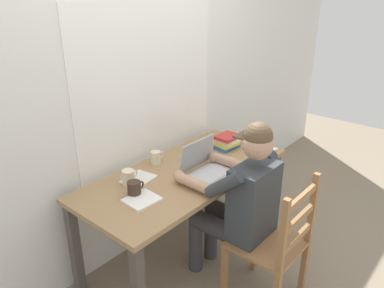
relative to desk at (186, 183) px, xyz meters
The scene contains 15 objects.
ground_plane 0.66m from the desk, ahead, with size 8.00×8.00×0.00m, color gray.
back_wall 0.78m from the desk, 89.73° to the left, with size 6.00×0.08×2.60m.
desk is the anchor object (origin of this frame).
seated_person 0.44m from the desk, 85.00° to the right, with size 0.50×0.60×1.24m.
wooden_chair 0.74m from the desk, 86.95° to the right, with size 0.42×0.42×0.93m.
laptop 0.21m from the desk, 60.10° to the right, with size 0.33×0.27×0.23m.
computer_mouse 0.38m from the desk, 24.72° to the right, with size 0.06×0.10×0.03m, color #ADAFB2.
coffee_mug_white 0.29m from the desk, 101.20° to the left, with size 0.11×0.07×0.10m.
coffee_mug_dark 0.48m from the desk, behind, with size 0.12×0.08×0.10m.
coffee_mug_spare 0.44m from the desk, 157.97° to the left, with size 0.12×0.08×0.10m.
book_stack_main 0.54m from the desk, ahead, with size 0.21×0.15×0.11m.
paper_pile_near_laptop 0.70m from the desk, 17.98° to the right, with size 0.24×0.18×0.01m, color white.
paper_pile_back_corner 0.35m from the desk, 151.67° to the left, with size 0.22×0.17×0.01m, color silver.
paper_pile_side 0.49m from the desk, behind, with size 0.20×0.17×0.02m, color white.
landscape_photo_print 0.24m from the desk, 36.97° to the left, with size 0.13×0.09×0.00m, color teal.
Camera 1 is at (-1.76, -1.57, 1.96)m, focal length 34.98 mm.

